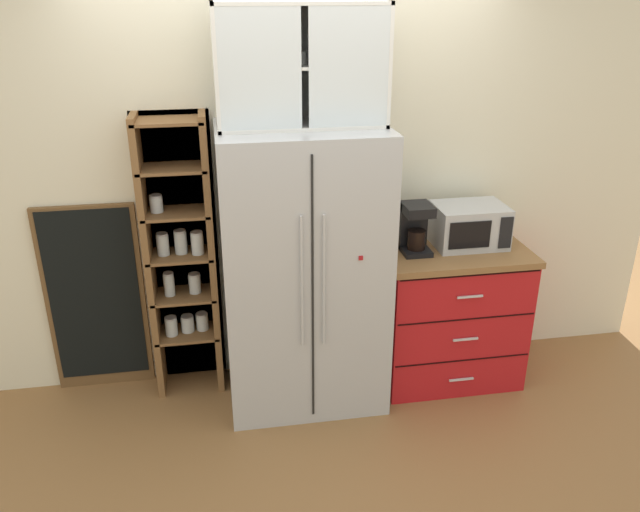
% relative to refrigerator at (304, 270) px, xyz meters
% --- Properties ---
extents(ground_plane, '(10.63, 10.63, 0.00)m').
position_rel_refrigerator_xyz_m(ground_plane, '(-0.00, -0.01, -0.86)').
color(ground_plane, olive).
extents(wall_back_cream, '(4.94, 0.10, 2.55)m').
position_rel_refrigerator_xyz_m(wall_back_cream, '(-0.00, 0.39, 0.42)').
color(wall_back_cream, silver).
rests_on(wall_back_cream, ground).
extents(refrigerator, '(0.95, 0.70, 1.72)m').
position_rel_refrigerator_xyz_m(refrigerator, '(0.00, 0.00, 0.00)').
color(refrigerator, '#B7BABF').
rests_on(refrigerator, ground).
extents(pantry_shelf_column, '(0.46, 0.30, 1.77)m').
position_rel_refrigerator_xyz_m(pantry_shelf_column, '(-0.72, 0.26, 0.04)').
color(pantry_shelf_column, brown).
rests_on(pantry_shelf_column, ground).
extents(counter_cabinet, '(0.92, 0.62, 0.91)m').
position_rel_refrigerator_xyz_m(counter_cabinet, '(0.96, 0.05, -0.40)').
color(counter_cabinet, red).
rests_on(counter_cabinet, ground).
extents(microwave, '(0.44, 0.33, 0.26)m').
position_rel_refrigerator_xyz_m(microwave, '(1.06, 0.09, 0.18)').
color(microwave, '#B7BABF').
rests_on(microwave, counter_cabinet).
extents(coffee_maker, '(0.17, 0.20, 0.31)m').
position_rel_refrigerator_xyz_m(coffee_maker, '(0.70, 0.05, 0.21)').
color(coffee_maker, black).
rests_on(coffee_maker, counter_cabinet).
extents(mug_cream, '(0.12, 0.09, 0.08)m').
position_rel_refrigerator_xyz_m(mug_cream, '(0.96, 0.01, 0.10)').
color(mug_cream, silver).
rests_on(mug_cream, counter_cabinet).
extents(mug_red, '(0.12, 0.08, 0.09)m').
position_rel_refrigerator_xyz_m(mug_red, '(0.96, 0.10, 0.10)').
color(mug_red, red).
rests_on(mug_red, counter_cabinet).
extents(bottle_cobalt, '(0.06, 0.06, 0.25)m').
position_rel_refrigerator_xyz_m(bottle_cobalt, '(0.96, 0.10, 0.16)').
color(bottle_cobalt, navy).
rests_on(bottle_cobalt, counter_cabinet).
extents(upper_cabinet, '(0.91, 0.32, 0.64)m').
position_rel_refrigerator_xyz_m(upper_cabinet, '(-0.00, 0.05, 1.17)').
color(upper_cabinet, silver).
rests_on(upper_cabinet, refrigerator).
extents(chalkboard_menu, '(0.60, 0.04, 1.23)m').
position_rel_refrigerator_xyz_m(chalkboard_menu, '(-1.27, 0.31, -0.24)').
color(chalkboard_menu, brown).
rests_on(chalkboard_menu, ground).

